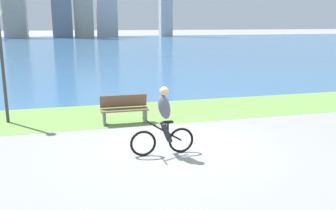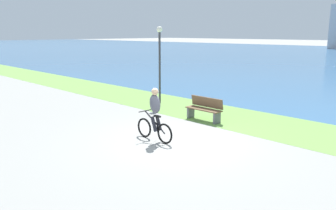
{
  "view_description": "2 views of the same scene",
  "coord_description": "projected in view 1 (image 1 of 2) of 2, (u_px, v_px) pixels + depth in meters",
  "views": [
    {
      "loc": [
        -2.54,
        -8.66,
        3.15
      ],
      "look_at": [
        -0.11,
        0.42,
        1.02
      ],
      "focal_mm": 38.92,
      "sensor_mm": 36.0,
      "label": 1
    },
    {
      "loc": [
        7.08,
        -7.4,
        3.34
      ],
      "look_at": [
        -0.37,
        0.01,
        1.09
      ],
      "focal_mm": 36.24,
      "sensor_mm": 36.0,
      "label": 2
    }
  ],
  "objects": [
    {
      "name": "grass_strip_bayside",
      "position": [
        147.0,
        112.0,
        13.06
      ],
      "size": [
        120.0,
        3.33,
        0.01
      ],
      "primitive_type": "cube",
      "color": "#6B9947",
      "rests_on": "ground"
    },
    {
      "name": "ground_plane",
      "position": [
        176.0,
        146.0,
        9.5
      ],
      "size": [
        300.0,
        300.0,
        0.0
      ],
      "primitive_type": "plane",
      "color": "gray"
    },
    {
      "name": "cyclist_lead",
      "position": [
        164.0,
        121.0,
        8.75
      ],
      "size": [
        1.59,
        0.52,
        1.68
      ],
      "color": "black",
      "rests_on": "ground"
    },
    {
      "name": "bench_near_path",
      "position": [
        124.0,
        109.0,
        11.6
      ],
      "size": [
        1.5,
        0.47,
        0.9
      ],
      "color": "brown",
      "rests_on": "ground"
    },
    {
      "name": "bay_water_surface",
      "position": [
        89.0,
        46.0,
        50.68
      ],
      "size": [
        300.0,
        76.54,
        0.0
      ],
      "primitive_type": "cube",
      "color": "#386693",
      "rests_on": "ground"
    },
    {
      "name": "lamppost_tall",
      "position": [
        1.0,
        48.0,
        11.26
      ],
      "size": [
        0.28,
        0.28,
        3.62
      ],
      "color": "#38383D",
      "rests_on": "ground"
    }
  ]
}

